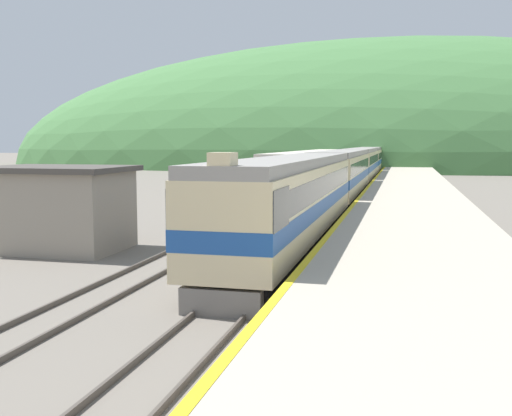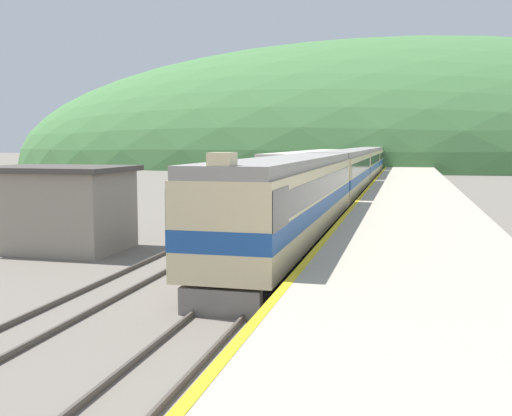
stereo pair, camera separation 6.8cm
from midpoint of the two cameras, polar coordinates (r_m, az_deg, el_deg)
The scene contains 10 objects.
track_main at distance 66.49m, azimuth 9.73°, elevation 2.14°, with size 1.52×180.00×0.16m.
track_siding at distance 66.94m, azimuth 6.07°, elevation 2.22°, with size 1.52×180.00×0.16m.
platform at distance 46.35m, azimuth 14.48°, elevation 0.89°, with size 6.97×140.00×1.16m.
distant_hills at distance 128.60m, azimuth 11.77°, elevation 4.00°, with size 166.94×75.12×51.36m.
station_shed at distance 27.75m, azimuth -18.37°, elevation 0.02°, with size 6.12×4.54×3.71m.
express_train_lead_car at distance 26.23m, azimuth 3.29°, elevation 0.80°, with size 3.00×21.72×4.47m.
carriage_second at distance 48.14m, azimuth 8.17°, elevation 3.20°, with size 2.99×20.39×4.11m.
carriage_third at distance 69.32m, azimuth 9.94°, elevation 4.08°, with size 2.99×20.39×4.11m.
carriage_fourth at distance 90.54m, azimuth 10.88°, elevation 4.55°, with size 2.99×20.39×4.11m.
siding_train at distance 59.47m, azimuth 5.11°, elevation 3.60°, with size 2.90×34.14×3.91m.
Camera 1 is at (4.76, 3.84, 4.73)m, focal length 42.00 mm.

